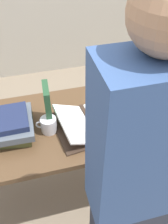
{
  "coord_description": "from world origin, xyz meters",
  "views": [
    {
      "loc": [
        -0.23,
        -1.1,
        1.84
      ],
      "look_at": [
        0.06,
        -0.02,
        0.84
      ],
      "focal_mm": 40.0,
      "sensor_mm": 36.0,
      "label": 1
    }
  ],
  "objects_px": {
    "reading_lamp": "(139,61)",
    "person_reader": "(131,195)",
    "book_stack_tall": "(14,125)",
    "coffee_mug": "(48,125)",
    "open_book": "(91,121)",
    "book_standing_upright": "(48,106)"
  },
  "relations": [
    {
      "from": "person_reader",
      "to": "book_stack_tall",
      "type": "bearing_deg",
      "value": -52.37
    },
    {
      "from": "open_book",
      "to": "reading_lamp",
      "type": "distance_m",
      "value": 0.47
    },
    {
      "from": "coffee_mug",
      "to": "person_reader",
      "type": "height_order",
      "value": "person_reader"
    },
    {
      "from": "open_book",
      "to": "reading_lamp",
      "type": "bearing_deg",
      "value": 18.37
    },
    {
      "from": "book_stack_tall",
      "to": "open_book",
      "type": "bearing_deg",
      "value": -5.99
    },
    {
      "from": "book_stack_tall",
      "to": "person_reader",
      "type": "xyz_separation_m",
      "value": [
        0.47,
        -0.61,
        0.05
      ]
    },
    {
      "from": "book_stack_tall",
      "to": "person_reader",
      "type": "bearing_deg",
      "value": -52.37
    },
    {
      "from": "open_book",
      "to": "book_standing_upright",
      "type": "xyz_separation_m",
      "value": [
        -0.24,
        0.08,
        0.11
      ]
    },
    {
      "from": "reading_lamp",
      "to": "person_reader",
      "type": "relative_size",
      "value": 0.23
    },
    {
      "from": "book_stack_tall",
      "to": "reading_lamp",
      "type": "xyz_separation_m",
      "value": [
        0.8,
        0.12,
        0.23
      ]
    },
    {
      "from": "book_standing_upright",
      "to": "person_reader",
      "type": "relative_size",
      "value": 0.15
    },
    {
      "from": "open_book",
      "to": "book_standing_upright",
      "type": "bearing_deg",
      "value": 153.57
    },
    {
      "from": "book_standing_upright",
      "to": "coffee_mug",
      "type": "xyz_separation_m",
      "value": [
        -0.01,
        -0.07,
        -0.09
      ]
    },
    {
      "from": "book_stack_tall",
      "to": "coffee_mug",
      "type": "height_order",
      "value": "book_stack_tall"
    },
    {
      "from": "person_reader",
      "to": "coffee_mug",
      "type": "bearing_deg",
      "value": -64.42
    },
    {
      "from": "open_book",
      "to": "person_reader",
      "type": "height_order",
      "value": "person_reader"
    },
    {
      "from": "coffee_mug",
      "to": "person_reader",
      "type": "distance_m",
      "value": 0.64
    },
    {
      "from": "book_stack_tall",
      "to": "coffee_mug",
      "type": "bearing_deg",
      "value": -10.11
    },
    {
      "from": "reading_lamp",
      "to": "person_reader",
      "type": "xyz_separation_m",
      "value": [
        -0.33,
        -0.73,
        -0.19
      ]
    },
    {
      "from": "reading_lamp",
      "to": "person_reader",
      "type": "distance_m",
      "value": 0.83
    },
    {
      "from": "coffee_mug",
      "to": "reading_lamp",
      "type": "bearing_deg",
      "value": 14.33
    },
    {
      "from": "book_standing_upright",
      "to": "person_reader",
      "type": "distance_m",
      "value": 0.7
    }
  ]
}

